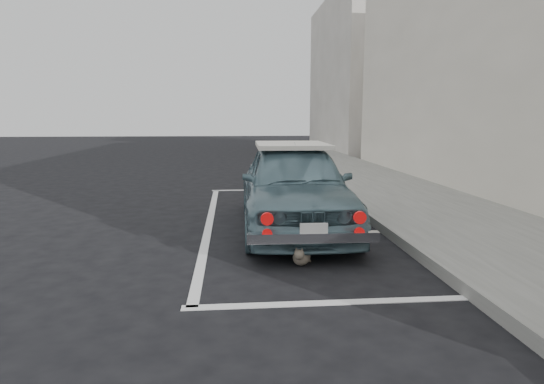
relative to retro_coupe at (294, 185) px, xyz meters
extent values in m
plane|color=black|center=(-0.49, -2.54, -0.71)|extent=(80.00, 80.00, 0.00)
cube|color=slate|center=(2.71, -0.54, -0.63)|extent=(2.80, 40.00, 0.15)
cube|color=black|center=(4.17, 1.46, 0.69)|extent=(0.10, 16.00, 2.40)
cube|color=#13399D|center=(4.17, 5.06, 3.89)|extent=(0.10, 2.00, 1.60)
cube|color=white|center=(4.17, 7.46, 3.89)|extent=(0.10, 2.00, 1.60)
cube|color=#AEA79D|center=(5.86, 17.46, 3.29)|extent=(3.50, 10.00, 8.00)
cube|color=silver|center=(0.01, -3.04, -0.70)|extent=(3.00, 0.12, 0.01)
cube|color=silver|center=(0.01, 3.96, -0.70)|extent=(3.00, 0.12, 0.01)
cube|color=silver|center=(-1.39, 0.46, -0.70)|extent=(0.12, 7.00, 0.01)
imported|color=slate|center=(0.00, 0.00, -0.01)|extent=(1.75, 4.15, 1.40)
cube|color=silver|center=(0.01, 0.41, 0.62)|extent=(1.19, 1.59, 0.07)
cube|color=silver|center=(-0.04, -2.01, -0.33)|extent=(1.58, 0.15, 0.12)
cube|color=white|center=(-0.05, -2.05, -0.23)|extent=(0.33, 0.03, 0.17)
cylinder|color=red|center=(-0.59, -2.03, -0.09)|extent=(0.15, 0.04, 0.15)
cylinder|color=red|center=(0.50, -2.05, -0.09)|extent=(0.15, 0.04, 0.15)
cylinder|color=red|center=(-0.59, -2.03, -0.27)|extent=(0.12, 0.04, 0.12)
cylinder|color=red|center=(0.50, -2.05, -0.27)|extent=(0.12, 0.04, 0.12)
ellipsoid|color=#746858|center=(-0.16, -1.86, -0.60)|extent=(0.32, 0.38, 0.20)
sphere|color=#746858|center=(-0.21, -2.00, -0.53)|extent=(0.13, 0.13, 0.13)
cone|color=#746858|center=(-0.24, -1.98, -0.47)|extent=(0.04, 0.04, 0.05)
cone|color=#746858|center=(-0.18, -2.01, -0.47)|extent=(0.04, 0.04, 0.05)
cylinder|color=#746858|center=(-0.05, -1.72, -0.67)|extent=(0.04, 0.22, 0.03)
camera|label=1|loc=(-0.99, -7.15, 1.07)|focal=30.00mm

